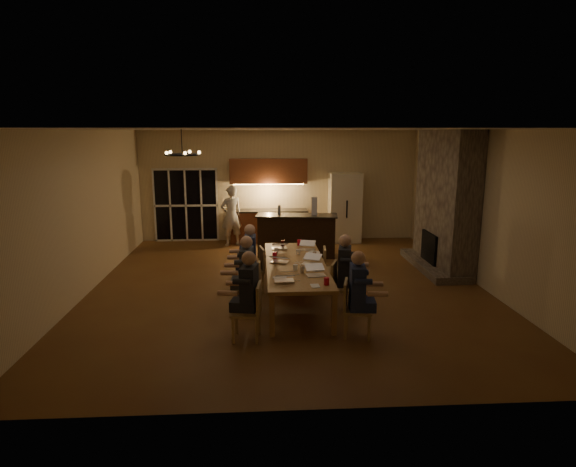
# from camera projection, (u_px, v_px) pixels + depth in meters

# --- Properties ---
(floor) EXTENTS (9.00, 9.00, 0.00)m
(floor) POSITION_uv_depth(u_px,v_px,m) (288.00, 287.00, 9.97)
(floor) COLOR brown
(floor) RESTS_ON ground
(back_wall) EXTENTS (8.00, 0.04, 3.20)m
(back_wall) POSITION_uv_depth(u_px,v_px,m) (279.00, 186.00, 14.05)
(back_wall) COLOR beige
(back_wall) RESTS_ON ground
(left_wall) EXTENTS (0.04, 9.00, 3.20)m
(left_wall) POSITION_uv_depth(u_px,v_px,m) (83.00, 213.00, 9.40)
(left_wall) COLOR beige
(left_wall) RESTS_ON ground
(right_wall) EXTENTS (0.04, 9.00, 3.20)m
(right_wall) POSITION_uv_depth(u_px,v_px,m) (483.00, 209.00, 9.87)
(right_wall) COLOR beige
(right_wall) RESTS_ON ground
(ceiling) EXTENTS (8.00, 9.00, 0.04)m
(ceiling) POSITION_uv_depth(u_px,v_px,m) (288.00, 128.00, 9.30)
(ceiling) COLOR white
(ceiling) RESTS_ON back_wall
(french_doors) EXTENTS (1.86, 0.08, 2.10)m
(french_doors) POSITION_uv_depth(u_px,v_px,m) (186.00, 205.00, 13.96)
(french_doors) COLOR black
(french_doors) RESTS_ON ground
(fireplace) EXTENTS (0.58, 2.50, 3.20)m
(fireplace) POSITION_uv_depth(u_px,v_px,m) (446.00, 201.00, 11.03)
(fireplace) COLOR #716758
(fireplace) RESTS_ON ground
(kitchenette) EXTENTS (2.24, 0.68, 2.40)m
(kitchenette) POSITION_uv_depth(u_px,v_px,m) (269.00, 201.00, 13.80)
(kitchenette) COLOR brown
(kitchenette) RESTS_ON ground
(refrigerator) EXTENTS (0.90, 0.68, 2.00)m
(refrigerator) POSITION_uv_depth(u_px,v_px,m) (345.00, 207.00, 13.93)
(refrigerator) COLOR #EFE6C8
(refrigerator) RESTS_ON ground
(dining_table) EXTENTS (1.10, 3.30, 0.75)m
(dining_table) POSITION_uv_depth(u_px,v_px,m) (296.00, 282.00, 9.07)
(dining_table) COLOR #AE7545
(dining_table) RESTS_ON ground
(bar_island) EXTENTS (2.12, 0.93, 1.08)m
(bar_island) POSITION_uv_depth(u_px,v_px,m) (297.00, 235.00, 12.35)
(bar_island) COLOR black
(bar_island) RESTS_ON ground
(chair_left_near) EXTENTS (0.48, 0.48, 0.89)m
(chair_left_near) POSITION_uv_depth(u_px,v_px,m) (246.00, 312.00, 7.39)
(chair_left_near) COLOR #A68A53
(chair_left_near) RESTS_ON ground
(chair_left_mid) EXTENTS (0.51, 0.51, 0.89)m
(chair_left_mid) POSITION_uv_depth(u_px,v_px,m) (247.00, 287.00, 8.54)
(chair_left_mid) COLOR #A68A53
(chair_left_mid) RESTS_ON ground
(chair_left_far) EXTENTS (0.51, 0.51, 0.89)m
(chair_left_far) POSITION_uv_depth(u_px,v_px,m) (252.00, 270.00, 9.62)
(chair_left_far) COLOR #A68A53
(chair_left_far) RESTS_ON ground
(chair_right_near) EXTENTS (0.53, 0.53, 0.89)m
(chair_right_near) POSITION_uv_depth(u_px,v_px,m) (358.00, 309.00, 7.50)
(chair_right_near) COLOR #A68A53
(chair_right_near) RESTS_ON ground
(chair_right_mid) EXTENTS (0.56, 0.56, 0.89)m
(chair_right_mid) POSITION_uv_depth(u_px,v_px,m) (345.00, 287.00, 8.56)
(chair_right_mid) COLOR #A68A53
(chair_right_mid) RESTS_ON ground
(chair_right_far) EXTENTS (0.48, 0.48, 0.89)m
(chair_right_far) POSITION_uv_depth(u_px,v_px,m) (334.00, 270.00, 9.64)
(chair_right_far) COLOR #A68A53
(chair_right_far) RESTS_ON ground
(person_left_near) EXTENTS (0.71, 0.71, 1.38)m
(person_left_near) POSITION_uv_depth(u_px,v_px,m) (249.00, 295.00, 7.44)
(person_left_near) COLOR black
(person_left_near) RESTS_ON ground
(person_right_near) EXTENTS (0.66, 0.66, 1.38)m
(person_right_near) POSITION_uv_depth(u_px,v_px,m) (357.00, 294.00, 7.45)
(person_right_near) COLOR navy
(person_right_near) RESTS_ON ground
(person_left_mid) EXTENTS (0.64, 0.64, 1.38)m
(person_left_mid) POSITION_uv_depth(u_px,v_px,m) (247.00, 274.00, 8.51)
(person_left_mid) COLOR #373C41
(person_left_mid) RESTS_ON ground
(person_right_mid) EXTENTS (0.71, 0.71, 1.38)m
(person_right_mid) POSITION_uv_depth(u_px,v_px,m) (344.00, 272.00, 8.61)
(person_right_mid) COLOR black
(person_right_mid) RESTS_ON ground
(person_left_far) EXTENTS (0.61, 0.61, 1.38)m
(person_left_far) POSITION_uv_depth(u_px,v_px,m) (250.00, 258.00, 9.54)
(person_left_far) COLOR navy
(person_left_far) RESTS_ON ground
(standing_person) EXTENTS (0.73, 0.62, 1.69)m
(standing_person) POSITION_uv_depth(u_px,v_px,m) (231.00, 216.00, 13.43)
(standing_person) COLOR silver
(standing_person) RESTS_ON ground
(chandelier) EXTENTS (0.63, 0.63, 0.03)m
(chandelier) POSITION_uv_depth(u_px,v_px,m) (182.00, 155.00, 8.67)
(chandelier) COLOR black
(chandelier) RESTS_ON ceiling
(laptop_a) EXTENTS (0.33, 0.29, 0.23)m
(laptop_a) POSITION_uv_depth(u_px,v_px,m) (284.00, 274.00, 7.89)
(laptop_a) COLOR silver
(laptop_a) RESTS_ON dining_table
(laptop_b) EXTENTS (0.35, 0.32, 0.23)m
(laptop_b) POSITION_uv_depth(u_px,v_px,m) (316.00, 269.00, 8.18)
(laptop_b) COLOR silver
(laptop_b) RESTS_ON dining_table
(laptop_c) EXTENTS (0.39, 0.37, 0.23)m
(laptop_c) POSITION_uv_depth(u_px,v_px,m) (280.00, 256.00, 9.03)
(laptop_c) COLOR silver
(laptop_c) RESTS_ON dining_table
(laptop_d) EXTENTS (0.41, 0.39, 0.23)m
(laptop_d) POSITION_uv_depth(u_px,v_px,m) (311.00, 258.00, 8.88)
(laptop_d) COLOR silver
(laptop_d) RESTS_ON dining_table
(laptop_e) EXTENTS (0.35, 0.31, 0.23)m
(laptop_e) POSITION_uv_depth(u_px,v_px,m) (279.00, 243.00, 10.07)
(laptop_e) COLOR silver
(laptop_e) RESTS_ON dining_table
(laptop_f) EXTENTS (0.38, 0.35, 0.23)m
(laptop_f) POSITION_uv_depth(u_px,v_px,m) (307.00, 245.00, 9.95)
(laptop_f) COLOR silver
(laptop_f) RESTS_ON dining_table
(mug_front) EXTENTS (0.09, 0.09, 0.10)m
(mug_front) POSITION_uv_depth(u_px,v_px,m) (295.00, 267.00, 8.52)
(mug_front) COLOR white
(mug_front) RESTS_ON dining_table
(mug_mid) EXTENTS (0.09, 0.09, 0.10)m
(mug_mid) POSITION_uv_depth(u_px,v_px,m) (298.00, 252.00, 9.60)
(mug_mid) COLOR white
(mug_mid) RESTS_ON dining_table
(mug_back) EXTENTS (0.09, 0.09, 0.10)m
(mug_back) POSITION_uv_depth(u_px,v_px,m) (276.00, 251.00, 9.72)
(mug_back) COLOR white
(mug_back) RESTS_ON dining_table
(redcup_near) EXTENTS (0.09, 0.09, 0.12)m
(redcup_near) POSITION_uv_depth(u_px,v_px,m) (327.00, 281.00, 7.70)
(redcup_near) COLOR red
(redcup_near) RESTS_ON dining_table
(redcup_mid) EXTENTS (0.09, 0.09, 0.12)m
(redcup_mid) POSITION_uv_depth(u_px,v_px,m) (275.00, 255.00, 9.32)
(redcup_mid) COLOR red
(redcup_mid) RESTS_ON dining_table
(redcup_far) EXTENTS (0.10, 0.10, 0.12)m
(redcup_far) POSITION_uv_depth(u_px,v_px,m) (300.00, 242.00, 10.38)
(redcup_far) COLOR red
(redcup_far) RESTS_ON dining_table
(can_silver) EXTENTS (0.07, 0.07, 0.12)m
(can_silver) POSITION_uv_depth(u_px,v_px,m) (302.00, 270.00, 8.35)
(can_silver) COLOR #B2B2B7
(can_silver) RESTS_ON dining_table
(can_cola) EXTENTS (0.07, 0.07, 0.12)m
(can_cola) POSITION_uv_depth(u_px,v_px,m) (283.00, 243.00, 10.32)
(can_cola) COLOR #3F0F0C
(can_cola) RESTS_ON dining_table
(can_right) EXTENTS (0.07, 0.07, 0.12)m
(can_right) POSITION_uv_depth(u_px,v_px,m) (315.00, 255.00, 9.35)
(can_right) COLOR #B2B2B7
(can_right) RESTS_ON dining_table
(plate_near) EXTENTS (0.23, 0.23, 0.02)m
(plate_near) POSITION_uv_depth(u_px,v_px,m) (317.00, 269.00, 8.54)
(plate_near) COLOR white
(plate_near) RESTS_ON dining_table
(plate_left) EXTENTS (0.23, 0.23, 0.02)m
(plate_left) POSITION_uv_depth(u_px,v_px,m) (280.00, 278.00, 8.06)
(plate_left) COLOR white
(plate_left) RESTS_ON dining_table
(plate_far) EXTENTS (0.24, 0.24, 0.02)m
(plate_far) POSITION_uv_depth(u_px,v_px,m) (314.00, 253.00, 9.73)
(plate_far) COLOR white
(plate_far) RESTS_ON dining_table
(notepad) EXTENTS (0.15, 0.20, 0.01)m
(notepad) POSITION_uv_depth(u_px,v_px,m) (315.00, 286.00, 7.65)
(notepad) COLOR white
(notepad) RESTS_ON dining_table
(bar_bottle) EXTENTS (0.08, 0.08, 0.24)m
(bar_bottle) POSITION_uv_depth(u_px,v_px,m) (279.00, 210.00, 12.27)
(bar_bottle) COLOR #99999E
(bar_bottle) RESTS_ON bar_island
(bar_blender) EXTENTS (0.16, 0.16, 0.45)m
(bar_blender) POSITION_uv_depth(u_px,v_px,m) (314.00, 206.00, 12.18)
(bar_blender) COLOR silver
(bar_blender) RESTS_ON bar_island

